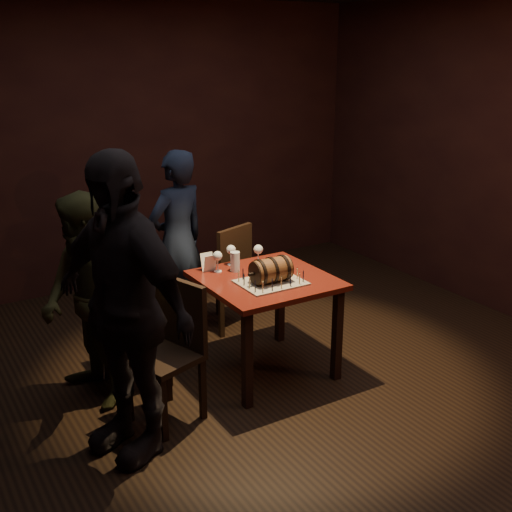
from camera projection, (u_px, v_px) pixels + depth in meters
name	position (u px, v px, depth m)	size (l,w,h in m)	color
room_shell	(269.00, 194.00, 4.36)	(5.04, 5.04, 2.80)	black
pub_table	(265.00, 292.00, 4.70)	(0.90, 0.90, 0.75)	#4E120D
cake_board	(271.00, 283.00, 4.55)	(0.45, 0.35, 0.01)	gray
barrel_cake	(271.00, 270.00, 4.52)	(0.33, 0.19, 0.19)	brown
birthday_candles	(271.00, 276.00, 4.54)	(0.40, 0.30, 0.09)	#E2C987
wine_glass_left	(218.00, 257.00, 4.75)	(0.07, 0.07, 0.16)	silver
wine_glass_mid	(231.00, 251.00, 4.89)	(0.07, 0.07, 0.16)	silver
wine_glass_right	(258.00, 250.00, 4.90)	(0.07, 0.07, 0.16)	silver
pint_of_ale	(235.00, 262.00, 4.78)	(0.07, 0.07, 0.15)	silver
menu_card	(209.00, 263.00, 4.78)	(0.10, 0.05, 0.13)	white
chair_back	(226.00, 271.00, 5.47)	(0.51, 0.51, 0.93)	black
chair_left_rear	(145.00, 314.00, 4.60)	(0.41, 0.41, 0.93)	black
chair_left_front	(173.00, 344.00, 4.15)	(0.50, 0.50, 0.93)	black
person_back	(178.00, 241.00, 5.44)	(0.57, 0.37, 1.55)	black
person_left_rear	(88.00, 302.00, 4.26)	(0.71, 0.56, 1.47)	#39391C
person_left_front	(122.00, 308.00, 3.68)	(1.08, 0.45, 1.85)	black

